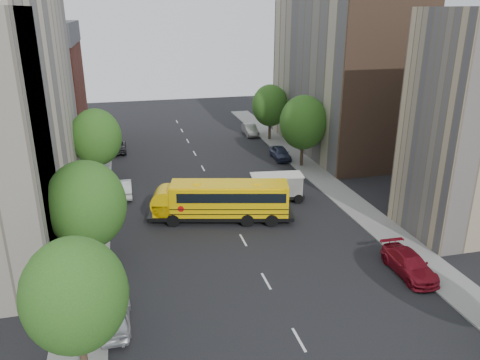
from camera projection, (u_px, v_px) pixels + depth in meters
name	position (u px, v px, depth m)	size (l,w,h in m)	color
ground	(237.00, 229.00, 38.02)	(120.00, 120.00, 0.00)	black
sidewalk_left	(92.00, 218.00, 39.90)	(3.00, 80.00, 0.12)	slate
sidewalk_right	(340.00, 194.00, 45.20)	(3.00, 80.00, 0.12)	slate
lane_markings	(213.00, 187.00, 47.12)	(0.15, 64.00, 0.01)	silver
building_left_redbrick	(39.00, 99.00, 57.13)	(10.00, 15.00, 13.00)	maroon
building_right_far	(340.00, 77.00, 57.29)	(10.00, 22.00, 18.00)	tan
building_right_sidewall	(388.00, 92.00, 47.27)	(10.10, 0.30, 18.00)	brown
street_tree_0	(75.00, 295.00, 21.14)	(4.80, 4.80, 7.41)	#38281C
street_tree_1	(86.00, 205.00, 30.14)	(5.12, 5.12, 7.90)	#38281C
street_tree_2	(96.00, 137.00, 46.57)	(4.99, 4.99, 7.71)	#38281C
street_tree_4	(303.00, 123.00, 51.56)	(5.25, 5.25, 8.10)	#38281C
street_tree_5	(270.00, 106.00, 62.61)	(4.86, 4.86, 7.51)	#38281C
school_bus	(220.00, 199.00, 39.00)	(12.39, 5.61, 3.41)	black
safari_truck	(272.00, 187.00, 43.30)	(6.15, 2.89, 2.54)	black
parked_car_0	(115.00, 316.00, 26.08)	(1.74, 4.33, 1.47)	#B1B3B8
parked_car_1	(123.00, 188.00, 44.68)	(1.59, 4.56, 1.50)	silver
parked_car_2	(116.00, 146.00, 58.42)	(2.38, 5.16, 1.43)	black
parked_car_3	(409.00, 264.00, 31.38)	(2.05, 5.04, 1.46)	maroon
parked_car_4	(280.00, 153.00, 55.63)	(1.76, 4.39, 1.49)	#2F3653
parked_car_5	(250.00, 130.00, 66.36)	(1.61, 4.62, 1.52)	gray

